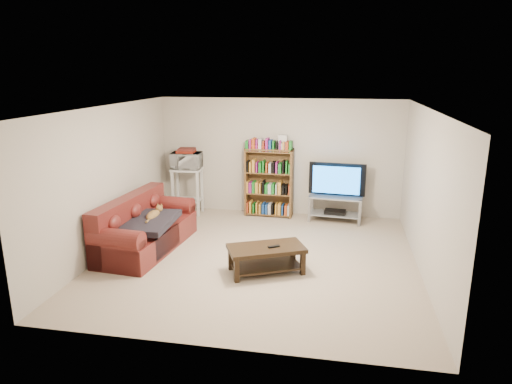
% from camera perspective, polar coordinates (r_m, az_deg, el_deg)
% --- Properties ---
extents(floor, '(5.00, 5.00, 0.00)m').
position_cam_1_polar(floor, '(7.45, 0.20, -8.27)').
color(floor, '#C1AA8F').
rests_on(floor, ground).
extents(ceiling, '(5.00, 5.00, 0.00)m').
position_cam_1_polar(ceiling, '(6.87, 0.22, 10.45)').
color(ceiling, white).
rests_on(ceiling, ground).
extents(wall_back, '(5.00, 0.00, 5.00)m').
position_cam_1_polar(wall_back, '(9.48, 2.90, 4.38)').
color(wall_back, beige).
rests_on(wall_back, ground).
extents(wall_front, '(5.00, 0.00, 5.00)m').
position_cam_1_polar(wall_front, '(4.74, -5.20, -6.66)').
color(wall_front, beige).
rests_on(wall_front, ground).
extents(wall_left, '(0.00, 5.00, 5.00)m').
position_cam_1_polar(wall_left, '(7.89, -17.97, 1.48)').
color(wall_left, beige).
rests_on(wall_left, ground).
extents(wall_right, '(0.00, 5.00, 5.00)m').
position_cam_1_polar(wall_right, '(7.08, 20.55, -0.25)').
color(wall_right, beige).
rests_on(wall_right, ground).
extents(sofa, '(1.09, 2.17, 0.90)m').
position_cam_1_polar(sofa, '(7.97, -13.96, -4.71)').
color(sofa, maroon).
rests_on(sofa, floor).
extents(blanket, '(0.82, 1.06, 0.18)m').
position_cam_1_polar(blanket, '(7.70, -13.39, -3.70)').
color(blanket, black).
rests_on(blanket, sofa).
extents(cat, '(0.28, 0.59, 0.17)m').
position_cam_1_polar(cat, '(7.84, -12.75, -2.86)').
color(cat, brown).
rests_on(cat, sofa).
extents(coffee_table, '(1.25, 0.98, 0.41)m').
position_cam_1_polar(coffee_table, '(6.87, 1.29, -7.80)').
color(coffee_table, black).
rests_on(coffee_table, floor).
extents(remote, '(0.18, 0.14, 0.02)m').
position_cam_1_polar(remote, '(6.80, 2.25, -6.83)').
color(remote, black).
rests_on(remote, coffee_table).
extents(tv_stand, '(1.08, 0.56, 0.52)m').
position_cam_1_polar(tv_stand, '(9.25, 9.89, -1.51)').
color(tv_stand, '#999EA3').
rests_on(tv_stand, floor).
extents(television, '(1.13, 0.25, 0.65)m').
position_cam_1_polar(television, '(9.12, 10.03, 1.46)').
color(television, black).
rests_on(television, tv_stand).
extents(dvd_player, '(0.44, 0.33, 0.06)m').
position_cam_1_polar(dvd_player, '(9.30, 9.85, -2.46)').
color(dvd_player, black).
rests_on(dvd_player, tv_stand).
extents(bookshelf, '(0.99, 0.34, 1.42)m').
position_cam_1_polar(bookshelf, '(9.37, 1.62, 1.31)').
color(bookshelf, brown).
rests_on(bookshelf, floor).
extents(shelf_clutter, '(0.72, 0.23, 0.28)m').
position_cam_1_polar(shelf_clutter, '(9.21, 2.28, 6.08)').
color(shelf_clutter, silver).
rests_on(shelf_clutter, bookshelf).
extents(microwave_stand, '(0.63, 0.48, 0.97)m').
position_cam_1_polar(microwave_stand, '(9.64, -8.57, 0.89)').
color(microwave_stand, silver).
rests_on(microwave_stand, floor).
extents(microwave, '(0.62, 0.44, 0.33)m').
position_cam_1_polar(microwave, '(9.53, -8.69, 3.91)').
color(microwave, silver).
rests_on(microwave, microwave_stand).
extents(game_boxes, '(0.37, 0.33, 0.05)m').
position_cam_1_polar(game_boxes, '(9.49, -8.73, 5.04)').
color(game_boxes, maroon).
rests_on(game_boxes, microwave).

